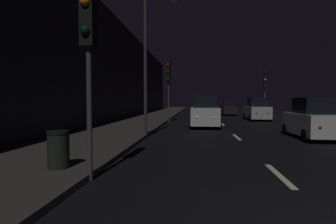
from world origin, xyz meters
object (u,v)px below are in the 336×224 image
(traffic_light_far_left, at_px, (168,78))
(car_approaching_headlights, at_px, (204,112))
(traffic_light_far_right, at_px, (265,84))
(car_parked_right_far, at_px, (257,110))
(car_distant_taillights, at_px, (229,108))
(traffic_light_near_left, at_px, (88,22))
(streetlamp_overhead, at_px, (155,43))
(car_parked_right_near, at_px, (312,120))
(trash_bin_curbside, at_px, (58,149))

(traffic_light_far_left, distance_m, car_approaching_headlights, 5.67)
(traffic_light_far_right, bearing_deg, car_parked_right_far, -51.51)
(car_parked_right_far, relative_size, car_distant_taillights, 1.11)
(traffic_light_near_left, bearing_deg, traffic_light_far_right, 157.40)
(traffic_light_far_left, xyz_separation_m, car_approaching_headlights, (2.90, -4.03, -2.73))
(car_parked_right_far, bearing_deg, streetlamp_overhead, 148.32)
(streetlamp_overhead, xyz_separation_m, car_parked_right_near, (7.62, 0.22, -3.78))
(traffic_light_far_left, xyz_separation_m, car_parked_right_far, (7.88, 2.77, -2.78))
(car_distant_taillights, bearing_deg, traffic_light_far_left, 151.01)
(trash_bin_curbside, height_order, car_parked_right_far, car_parked_right_far)
(traffic_light_near_left, bearing_deg, traffic_light_far_left, -179.61)
(streetlamp_overhead, bearing_deg, car_approaching_headlights, 64.61)
(car_approaching_headlights, height_order, car_parked_right_far, car_approaching_headlights)
(car_approaching_headlights, height_order, car_parked_right_near, car_approaching_headlights)
(traffic_light_far_left, distance_m, car_parked_right_near, 12.56)
(traffic_light_near_left, xyz_separation_m, traffic_light_far_left, (0.10, 17.13, 0.14))
(traffic_light_far_left, bearing_deg, traffic_light_near_left, 9.98)
(traffic_light_far_right, height_order, streetlamp_overhead, streetlamp_overhead)
(traffic_light_far_left, bearing_deg, car_parked_right_far, 119.62)
(car_parked_right_far, bearing_deg, traffic_light_near_left, 158.15)
(streetlamp_overhead, relative_size, car_parked_right_near, 1.81)
(traffic_light_near_left, height_order, car_approaching_headlights, traffic_light_near_left)
(trash_bin_curbside, bearing_deg, car_parked_right_far, 65.22)
(traffic_light_far_right, bearing_deg, car_distant_taillights, -156.22)
(trash_bin_curbside, bearing_deg, streetlamp_overhead, 79.19)
(traffic_light_far_left, relative_size, car_approaching_headlights, 1.17)
(trash_bin_curbside, xyz_separation_m, car_approaching_headlights, (3.99, 12.64, 0.39))
(traffic_light_near_left, height_order, car_parked_right_near, traffic_light_near_left)
(trash_bin_curbside, xyz_separation_m, car_parked_right_far, (8.97, 19.43, 0.33))
(traffic_light_far_right, relative_size, car_parked_right_far, 1.13)
(car_parked_right_far, distance_m, car_distant_taillights, 8.84)
(traffic_light_far_left, relative_size, trash_bin_curbside, 5.50)
(car_approaching_headlights, height_order, car_distant_taillights, car_approaching_headlights)
(traffic_light_far_left, bearing_deg, trash_bin_curbside, 6.58)
(traffic_light_far_left, height_order, streetlamp_overhead, streetlamp_overhead)
(traffic_light_near_left, bearing_deg, car_approaching_headlights, 167.83)
(traffic_light_far_left, bearing_deg, streetlamp_overhead, 11.91)
(streetlamp_overhead, relative_size, car_approaching_headlights, 1.61)
(traffic_light_far_right, bearing_deg, traffic_light_far_left, -61.57)
(traffic_light_near_left, bearing_deg, car_parked_right_far, 158.86)
(traffic_light_near_left, xyz_separation_m, traffic_light_far_right, (8.78, 20.37, -0.20))
(traffic_light_far_left, bearing_deg, car_parked_right_near, 50.43)
(traffic_light_far_left, relative_size, car_parked_right_far, 1.24)
(traffic_light_near_left, xyz_separation_m, car_parked_right_far, (7.98, 19.90, -2.64))
(trash_bin_curbside, relative_size, car_approaching_headlights, 0.21)
(traffic_light_near_left, relative_size, car_distant_taillights, 1.33)
(trash_bin_curbside, bearing_deg, car_parked_right_near, 39.20)
(traffic_light_near_left, distance_m, traffic_light_far_right, 22.18)
(traffic_light_near_left, distance_m, traffic_light_far_left, 17.14)
(car_distant_taillights, bearing_deg, traffic_light_near_left, 167.29)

